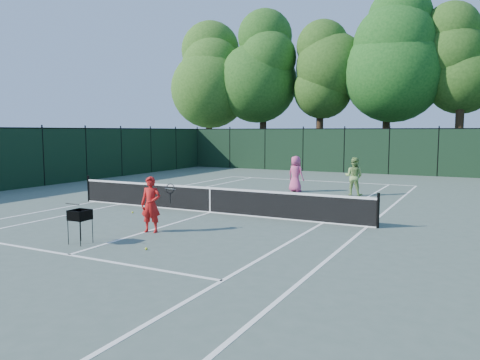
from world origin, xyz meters
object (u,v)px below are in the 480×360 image
at_px(loose_ball_midcourt, 133,212).
at_px(ball_hopper, 80,215).
at_px(coach, 151,204).
at_px(loose_ball_near_cart, 146,249).
at_px(player_pink, 296,174).
at_px(player_green, 354,176).

bearing_deg(loose_ball_midcourt, ball_hopper, -66.69).
xyz_separation_m(coach, ball_hopper, (-0.76, -1.93, -0.06)).
xyz_separation_m(loose_ball_near_cart, loose_ball_midcourt, (-3.67, 3.84, 0.00)).
bearing_deg(coach, loose_ball_midcourt, 124.57).
bearing_deg(player_pink, loose_ball_near_cart, 110.74).
bearing_deg(player_green, loose_ball_near_cart, 84.53).
bearing_deg(ball_hopper, loose_ball_midcourt, 108.10).
bearing_deg(player_pink, ball_hopper, 101.77).
height_order(player_pink, player_green, same).
height_order(player_pink, loose_ball_near_cart, player_pink).
height_order(coach, player_green, player_green).
relative_size(player_green, ball_hopper, 1.93).
bearing_deg(player_green, player_pink, 4.43).
relative_size(player_green, loose_ball_midcourt, 25.02).
bearing_deg(ball_hopper, player_green, 66.68).
bearing_deg(loose_ball_midcourt, coach, -40.64).
relative_size(player_green, loose_ball_near_cart, 25.02).
bearing_deg(player_pink, player_green, -162.45).
xyz_separation_m(coach, loose_ball_midcourt, (-2.53, 2.17, -0.77)).
height_order(player_pink, loose_ball_midcourt, player_pink).
distance_m(player_green, ball_hopper, 12.89).
distance_m(player_pink, loose_ball_midcourt, 8.74).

